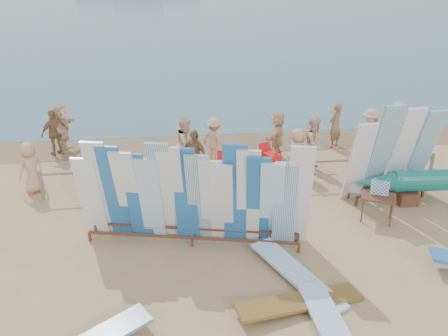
{
  "coord_description": "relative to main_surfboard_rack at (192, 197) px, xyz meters",
  "views": [
    {
      "loc": [
        -2.16,
        -9.96,
        6.45
      ],
      "look_at": [
        -0.74,
        2.18,
        1.1
      ],
      "focal_mm": 38.0,
      "sensor_mm": 36.0,
      "label": 1
    }
  ],
  "objects": [
    {
      "name": "side_surfboard_rack",
      "position": [
        5.81,
        1.75,
        0.1
      ],
      "size": [
        2.7,
        1.09,
        2.97
      ],
      "rotation": [
        0.0,
        0.0,
        0.13
      ],
      "color": "brown",
      "rests_on": "ground"
    },
    {
      "name": "beachgoer_11",
      "position": [
        -4.35,
        6.77,
        -0.37
      ],
      "size": [
        0.65,
        1.67,
        1.77
      ],
      "primitive_type": "imported",
      "rotation": [
        0.0,
        0.0,
        1.5
      ],
      "color": "beige",
      "rests_on": "ground"
    },
    {
      "name": "flat_board_b",
      "position": [
        2.41,
        -3.55,
        -1.25
      ],
      "size": [
        0.74,
        2.73,
        0.22
      ],
      "primitive_type": "cube",
      "rotation": [
        0.06,
        0.0,
        0.07
      ],
      "color": "#99C7F5",
      "rests_on": "ground"
    },
    {
      "name": "beachgoer_3",
      "position": [
        1.02,
        5.09,
        -0.46
      ],
      "size": [
        1.02,
        1.02,
        1.58
      ],
      "primitive_type": "imported",
      "rotation": [
        0.0,
        0.0,
        2.35
      ],
      "color": "tan",
      "rests_on": "ground"
    },
    {
      "name": "beachgoer_extra_0",
      "position": [
        7.92,
        5.83,
        -0.4
      ],
      "size": [
        1.11,
        1.09,
        1.71
      ],
      "primitive_type": "imported",
      "rotation": [
        0.0,
        0.0,
        2.37
      ],
      "color": "tan",
      "rests_on": "ground"
    },
    {
      "name": "beachgoer_8",
      "position": [
        4.26,
        4.11,
        -0.33
      ],
      "size": [
        0.96,
        0.9,
        1.83
      ],
      "primitive_type": "imported",
      "rotation": [
        0.0,
        0.0,
        0.69
      ],
      "color": "beige",
      "rests_on": "ground"
    },
    {
      "name": "beach_chair_right",
      "position": [
        1.78,
        3.81,
        -0.98
      ],
      "size": [
        0.69,
        0.7,
        0.93
      ],
      "rotation": [
        0.0,
        0.0,
        0.18
      ],
      "color": "red",
      "rests_on": "ground"
    },
    {
      "name": "flat_board_c",
      "position": [
        1.99,
        -2.68,
        -1.25
      ],
      "size": [
        2.76,
        1.15,
        0.25
      ],
      "primitive_type": "cube",
      "rotation": [
        0.07,
        0.0,
        1.8
      ],
      "color": "olive",
      "rests_on": "ground"
    },
    {
      "name": "beachgoer_9",
      "position": [
        6.49,
        4.86,
        -0.36
      ],
      "size": [
        0.59,
        1.2,
        1.79
      ],
      "primitive_type": "imported",
      "rotation": [
        0.0,
        0.0,
        4.81
      ],
      "color": "tan",
      "rests_on": "ground"
    },
    {
      "name": "beachgoer_7",
      "position": [
        5.62,
        6.0,
        -0.39
      ],
      "size": [
        0.7,
        0.65,
        1.71
      ],
      "primitive_type": "imported",
      "rotation": [
        0.0,
        0.0,
        3.81
      ],
      "color": "#8C6042",
      "rests_on": "ground"
    },
    {
      "name": "beach_chair_left",
      "position": [
        1.21,
        3.74,
        -1.0
      ],
      "size": [
        0.66,
        0.67,
        0.84
      ],
      "rotation": [
        0.0,
        0.0,
        -0.29
      ],
      "color": "red",
      "rests_on": "ground"
    },
    {
      "name": "ground",
      "position": [
        1.73,
        -0.18,
        -1.25
      ],
      "size": [
        160.0,
        160.0,
        0.0
      ],
      "primitive_type": "plane",
      "color": "tan",
      "rests_on": "ground"
    },
    {
      "name": "beachgoer_6",
      "position": [
        3.58,
        3.73,
        -0.46
      ],
      "size": [
        0.6,
        0.85,
        1.57
      ],
      "primitive_type": "imported",
      "rotation": [
        0.0,
        0.0,
        1.91
      ],
      "color": "tan",
      "rests_on": "ground"
    },
    {
      "name": "flat_board_a",
      "position": [
        2.16,
        -1.78,
        -1.25
      ],
      "size": [
        1.68,
        2.67,
        0.27
      ],
      "primitive_type": "cube",
      "rotation": [
        0.07,
        0.0,
        0.45
      ],
      "color": "#99C7F5",
      "rests_on": "ground"
    },
    {
      "name": "vendor_table",
      "position": [
        4.95,
        0.5,
        -0.86
      ],
      "size": [
        1.07,
        0.94,
        1.18
      ],
      "rotation": [
        0.0,
        0.0,
        -0.43
      ],
      "color": "brown",
      "rests_on": "ground"
    },
    {
      "name": "beachgoer_2",
      "position": [
        0.04,
        4.54,
        -0.34
      ],
      "size": [
        0.78,
        0.98,
        1.81
      ],
      "primitive_type": "imported",
      "rotation": [
        0.0,
        0.0,
        1.1
      ],
      "color": "beige",
      "rests_on": "ground"
    },
    {
      "name": "stroller",
      "position": [
        2.71,
        3.85,
        -0.85
      ],
      "size": [
        0.76,
        0.87,
        1.0
      ],
      "rotation": [
        0.0,
        0.0,
        0.43
      ],
      "color": "red",
      "rests_on": "ground"
    },
    {
      "name": "wet_sand_strip",
      "position": [
        1.73,
        7.02,
        -1.25
      ],
      "size": [
        40.0,
        2.6,
        0.01
      ],
      "primitive_type": "cube",
      "color": "brown",
      "rests_on": "ground"
    },
    {
      "name": "beachgoer_5",
      "position": [
        3.24,
        5.22,
        -0.39
      ],
      "size": [
        1.14,
        1.66,
        1.71
      ],
      "primitive_type": "imported",
      "rotation": [
        0.0,
        0.0,
        4.28
      ],
      "color": "beige",
      "rests_on": "ground"
    },
    {
      "name": "fence",
      "position": [
        1.73,
        2.82,
        -0.62
      ],
      "size": [
        12.08,
        0.08,
        0.9
      ],
      "color": "#7B725D",
      "rests_on": "ground"
    },
    {
      "name": "main_surfboard_rack",
      "position": [
        0.0,
        0.0,
        0.0
      ],
      "size": [
        5.62,
        1.87,
        2.79
      ],
      "rotation": [
        0.0,
        0.0,
        -0.22
      ],
      "color": "brown",
      "rests_on": "ground"
    },
    {
      "name": "beachgoer_4",
      "position": [
        0.26,
        3.8,
        -0.43
      ],
      "size": [
        0.98,
        0.97,
        1.64
      ],
      "primitive_type": "imported",
      "rotation": [
        0.0,
        0.0,
        5.52
      ],
      "color": "#8C6042",
      "rests_on": "ground"
    },
    {
      "name": "beachgoer_10",
      "position": [
        7.27,
        5.04,
        -0.48
      ],
      "size": [
        0.89,
        0.94,
        1.54
      ],
      "primitive_type": "imported",
      "rotation": [
        0.0,
        0.0,
        0.86
      ],
      "color": "#8C6042",
      "rests_on": "ground"
    },
    {
      "name": "beachgoer_0",
      "position": [
        -4.65,
        3.42,
        -0.46
      ],
      "size": [
        0.78,
        0.83,
        1.58
      ],
      "primitive_type": "imported",
      "rotation": [
        0.0,
        0.0,
        4.01
      ],
      "color": "tan",
      "rests_on": "ground"
    },
    {
      "name": "beachgoer_extra_1",
      "position": [
        -4.56,
        6.41,
        -0.41
      ],
      "size": [
        1.05,
        0.93,
        1.68
      ],
      "primitive_type": "imported",
      "rotation": [
        0.0,
        0.0,
        3.78
      ],
      "color": "#8C6042",
      "rests_on": "ground"
    }
  ]
}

